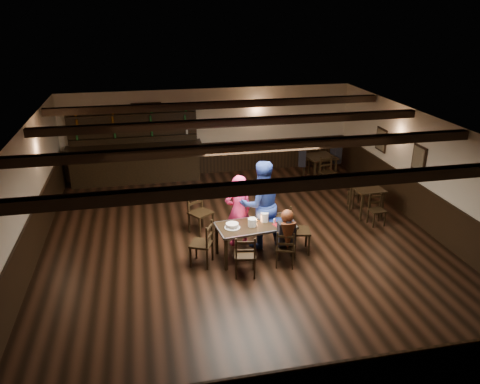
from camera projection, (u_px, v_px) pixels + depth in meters
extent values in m
plane|color=black|center=(243.00, 245.00, 10.63)|extent=(10.00, 10.00, 0.00)
cube|color=beige|center=(210.00, 132.00, 14.65)|extent=(9.00, 0.02, 2.70)
cube|color=beige|center=(332.00, 342.00, 5.59)|extent=(9.00, 0.02, 2.70)
cube|color=beige|center=(22.00, 207.00, 9.26)|extent=(0.02, 10.00, 2.70)
cube|color=beige|center=(431.00, 175.00, 10.98)|extent=(0.02, 10.00, 2.70)
cube|color=silver|center=(244.00, 129.00, 9.61)|extent=(9.00, 10.00, 0.02)
cube|color=black|center=(211.00, 158.00, 14.95)|extent=(9.00, 0.04, 1.00)
cube|color=black|center=(31.00, 245.00, 9.59)|extent=(0.04, 10.00, 1.00)
cube|color=black|center=(424.00, 208.00, 11.29)|extent=(0.04, 10.00, 1.00)
cube|color=black|center=(147.00, 119.00, 14.08)|extent=(0.90, 0.03, 1.00)
cube|color=black|center=(147.00, 119.00, 14.06)|extent=(0.80, 0.02, 0.90)
cube|color=black|center=(419.00, 159.00, 11.33)|extent=(0.03, 0.55, 0.65)
cube|color=#72664C|center=(418.00, 159.00, 11.33)|extent=(0.02, 0.45, 0.55)
cube|color=black|center=(381.00, 140.00, 13.07)|extent=(0.03, 0.55, 0.65)
cube|color=#72664C|center=(381.00, 140.00, 13.07)|extent=(0.02, 0.45, 0.55)
cube|color=black|center=(287.00, 185.00, 6.93)|extent=(8.90, 0.18, 0.18)
cube|color=black|center=(255.00, 147.00, 8.74)|extent=(8.90, 0.18, 0.18)
cube|color=black|center=(234.00, 122.00, 10.56)|extent=(8.90, 0.18, 0.18)
cube|color=black|center=(220.00, 105.00, 12.37)|extent=(8.90, 0.18, 0.18)
cube|color=black|center=(226.00, 255.00, 9.51)|extent=(0.07, 0.07, 0.71)
cube|color=black|center=(217.00, 239.00, 10.12)|extent=(0.07, 0.07, 0.71)
cube|color=black|center=(294.00, 243.00, 9.95)|extent=(0.07, 0.07, 0.71)
cube|color=black|center=(281.00, 229.00, 10.57)|extent=(0.07, 0.07, 0.71)
cube|color=black|center=(255.00, 226.00, 9.89)|extent=(1.72, 1.00, 0.04)
cube|color=#A5A8AD|center=(249.00, 218.00, 10.24)|extent=(1.63, 0.22, 0.05)
cube|color=#A5A8AD|center=(262.00, 234.00, 9.55)|extent=(1.63, 0.22, 0.05)
cube|color=#A5A8AD|center=(290.00, 220.00, 10.13)|extent=(0.12, 0.82, 0.05)
cube|color=#A5A8AD|center=(219.00, 231.00, 9.66)|extent=(0.12, 0.82, 0.05)
cube|color=black|center=(254.00, 261.00, 9.55)|extent=(0.04, 0.04, 0.43)
cube|color=black|center=(254.00, 269.00, 9.24)|extent=(0.04, 0.04, 0.43)
cube|color=black|center=(236.00, 261.00, 9.54)|extent=(0.04, 0.04, 0.43)
cube|color=black|center=(236.00, 270.00, 9.23)|extent=(0.04, 0.04, 0.43)
cube|color=black|center=(245.00, 255.00, 9.30)|extent=(0.49, 0.47, 0.04)
cube|color=black|center=(245.00, 249.00, 9.06)|extent=(0.42, 0.11, 0.45)
cube|color=black|center=(245.00, 251.00, 9.08)|extent=(0.36, 0.09, 0.05)
cube|color=black|center=(245.00, 243.00, 9.01)|extent=(0.36, 0.09, 0.05)
cube|color=black|center=(293.00, 254.00, 9.86)|extent=(0.04, 0.04, 0.39)
cube|color=black|center=(293.00, 261.00, 9.57)|extent=(0.04, 0.04, 0.39)
cube|color=black|center=(278.00, 252.00, 9.90)|extent=(0.04, 0.04, 0.39)
cube|color=black|center=(277.00, 260.00, 9.62)|extent=(0.04, 0.04, 0.39)
cube|color=black|center=(285.00, 248.00, 9.66)|extent=(0.49, 0.48, 0.04)
cube|color=black|center=(285.00, 242.00, 9.44)|extent=(0.37, 0.16, 0.41)
cube|color=black|center=(285.00, 244.00, 9.45)|extent=(0.32, 0.13, 0.05)
cube|color=black|center=(286.00, 237.00, 9.39)|extent=(0.32, 0.13, 0.05)
cube|color=black|center=(196.00, 249.00, 9.99)|extent=(0.05, 0.05, 0.46)
cube|color=black|center=(212.00, 251.00, 9.91)|extent=(0.05, 0.05, 0.46)
cube|color=black|center=(191.00, 258.00, 9.64)|extent=(0.05, 0.05, 0.46)
cube|color=black|center=(207.00, 260.00, 9.57)|extent=(0.05, 0.05, 0.46)
cube|color=black|center=(201.00, 244.00, 9.68)|extent=(0.57, 0.58, 0.04)
cube|color=black|center=(209.00, 234.00, 9.56)|extent=(0.22, 0.42, 0.48)
cube|color=black|center=(209.00, 236.00, 9.57)|extent=(0.18, 0.36, 0.05)
cube|color=black|center=(209.00, 228.00, 9.50)|extent=(0.18, 0.36, 0.05)
cube|color=black|center=(309.00, 246.00, 10.10)|extent=(0.05, 0.05, 0.47)
cube|color=black|center=(292.00, 246.00, 10.09)|extent=(0.05, 0.05, 0.47)
cube|color=black|center=(306.00, 237.00, 10.47)|extent=(0.05, 0.05, 0.47)
cube|color=black|center=(290.00, 237.00, 10.46)|extent=(0.05, 0.05, 0.47)
cube|color=black|center=(300.00, 231.00, 10.18)|extent=(0.52, 0.54, 0.04)
cube|color=black|center=(292.00, 221.00, 10.09)|extent=(0.13, 0.46, 0.49)
cube|color=black|center=(291.00, 223.00, 10.11)|extent=(0.10, 0.39, 0.05)
cube|color=black|center=(292.00, 214.00, 10.03)|extent=(0.10, 0.39, 0.05)
cube|color=black|center=(200.00, 228.00, 10.85)|extent=(0.06, 0.06, 0.49)
cube|color=black|center=(189.00, 223.00, 11.10)|extent=(0.06, 0.06, 0.49)
cube|color=black|center=(213.00, 223.00, 11.12)|extent=(0.06, 0.06, 0.49)
cube|color=black|center=(202.00, 218.00, 11.37)|extent=(0.06, 0.06, 0.49)
cube|color=black|center=(201.00, 213.00, 11.01)|extent=(0.65, 0.64, 0.05)
cube|color=black|center=(195.00, 201.00, 11.04)|extent=(0.42, 0.30, 0.51)
cube|color=black|center=(195.00, 203.00, 11.06)|extent=(0.36, 0.25, 0.06)
cube|color=black|center=(195.00, 195.00, 10.98)|extent=(0.36, 0.25, 0.06)
imported|color=#DA274D|center=(238.00, 211.00, 10.36)|extent=(0.65, 0.47, 1.67)
imported|color=navy|center=(261.00, 204.00, 10.28)|extent=(1.04, 0.84, 2.00)
cube|color=black|center=(284.00, 240.00, 9.73)|extent=(0.32, 0.32, 0.13)
cube|color=black|center=(286.00, 233.00, 9.53)|extent=(0.35, 0.20, 0.49)
cylinder|color=black|center=(286.00, 223.00, 9.44)|extent=(0.10, 0.35, 0.35)
sphere|color=#D8A384|center=(287.00, 216.00, 9.39)|extent=(0.21, 0.21, 0.21)
sphere|color=#35180C|center=(287.00, 216.00, 9.36)|extent=(0.26, 0.26, 0.26)
cone|color=#35180C|center=(288.00, 237.00, 9.42)|extent=(0.20, 0.20, 0.61)
cylinder|color=white|center=(232.00, 227.00, 9.74)|extent=(0.33, 0.33, 0.01)
cylinder|color=white|center=(232.00, 225.00, 9.72)|extent=(0.26, 0.26, 0.09)
cylinder|color=silver|center=(232.00, 226.00, 9.73)|extent=(0.28, 0.28, 0.04)
cylinder|color=white|center=(252.00, 222.00, 9.79)|extent=(0.18, 0.18, 0.17)
cylinder|color=white|center=(264.00, 217.00, 10.00)|extent=(0.17, 0.17, 0.20)
cylinder|color=#A5A8AD|center=(256.00, 221.00, 10.01)|extent=(0.05, 0.05, 0.03)
sphere|color=orange|center=(256.00, 220.00, 10.00)|extent=(0.03, 0.03, 0.03)
cylinder|color=silver|center=(274.00, 221.00, 9.94)|extent=(0.04, 0.04, 0.09)
cylinder|color=#A5A8AD|center=(275.00, 220.00, 9.96)|extent=(0.04, 0.04, 0.10)
cylinder|color=silver|center=(264.00, 217.00, 10.09)|extent=(0.08, 0.08, 0.12)
cube|color=maroon|center=(279.00, 224.00, 9.90)|extent=(0.30, 0.25, 0.00)
cube|color=#101D52|center=(276.00, 220.00, 10.11)|extent=(0.36, 0.28, 0.00)
cube|color=black|center=(136.00, 164.00, 14.19)|extent=(3.82, 0.60, 1.10)
cube|color=black|center=(134.00, 146.00, 13.98)|extent=(4.02, 0.70, 0.05)
cube|color=black|center=(135.00, 144.00, 14.23)|extent=(3.82, 0.10, 2.20)
cube|color=black|center=(134.00, 137.00, 14.05)|extent=(3.72, 0.22, 0.03)
cube|color=black|center=(133.00, 126.00, 13.91)|extent=(3.72, 0.22, 0.03)
cube|color=black|center=(132.00, 114.00, 13.78)|extent=(3.72, 0.22, 0.03)
cube|color=black|center=(368.00, 189.00, 11.86)|extent=(0.75, 0.75, 0.04)
cube|color=black|center=(361.00, 208.00, 11.66)|extent=(0.04, 0.04, 0.71)
cube|color=black|center=(350.00, 199.00, 12.19)|extent=(0.04, 0.04, 0.71)
cube|color=black|center=(383.00, 205.00, 11.80)|extent=(0.04, 0.04, 0.71)
cube|color=black|center=(371.00, 197.00, 12.33)|extent=(0.04, 0.04, 0.71)
cube|color=black|center=(320.00, 157.00, 14.31)|extent=(0.96, 0.96, 0.04)
cube|color=black|center=(315.00, 173.00, 14.03)|extent=(0.05, 0.05, 0.71)
cube|color=black|center=(304.00, 166.00, 14.65)|extent=(0.05, 0.05, 0.71)
cube|color=black|center=(335.00, 171.00, 14.25)|extent=(0.05, 0.05, 0.71)
cube|color=black|center=(324.00, 164.00, 14.87)|extent=(0.05, 0.05, 0.71)
cube|color=black|center=(302.00, 157.00, 14.26)|extent=(0.31, 0.40, 0.51)
sphere|color=#D8A384|center=(303.00, 147.00, 14.13)|extent=(0.20, 0.20, 0.20)
sphere|color=black|center=(303.00, 146.00, 14.11)|extent=(0.21, 0.21, 0.21)
cube|color=black|center=(336.00, 154.00, 14.53)|extent=(0.25, 0.38, 0.52)
sphere|color=#D8A384|center=(337.00, 143.00, 14.40)|extent=(0.20, 0.20, 0.20)
sphere|color=black|center=(337.00, 142.00, 14.39)|extent=(0.21, 0.21, 0.21)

